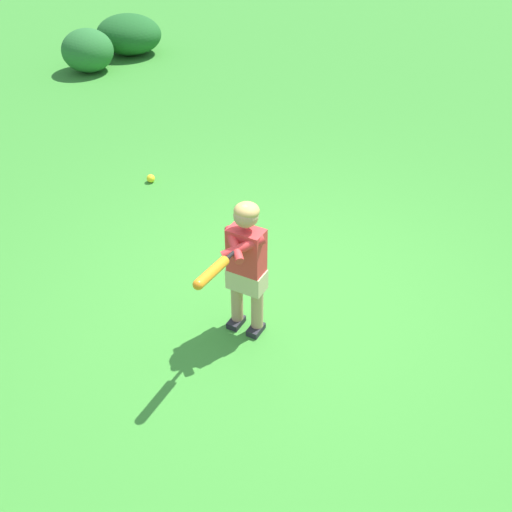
{
  "coord_description": "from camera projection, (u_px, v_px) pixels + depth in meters",
  "views": [
    {
      "loc": [
        0.61,
        -3.62,
        3.1
      ],
      "look_at": [
        -0.19,
        -0.07,
        0.45
      ],
      "focal_mm": 41.99,
      "sensor_mm": 36.0,
      "label": 1
    }
  ],
  "objects": [
    {
      "name": "play_ball_center_lawn",
      "position": [
        151.0,
        178.0,
        6.32
      ],
      "size": [
        0.09,
        0.09,
        0.09
      ],
      "primitive_type": "sphere",
      "color": "yellow",
      "rests_on": "ground"
    },
    {
      "name": "ground_plane",
      "position": [
        281.0,
        300.0,
        4.79
      ],
      "size": [
        40.0,
        40.0,
        0.0
      ],
      "primitive_type": "plane",
      "color": "#38842D"
    },
    {
      "name": "child_batter",
      "position": [
        244.0,
        260.0,
        4.13
      ],
      "size": [
        0.33,
        0.77,
        1.08
      ],
      "color": "#232328",
      "rests_on": "ground"
    },
    {
      "name": "shrub_right_background",
      "position": [
        88.0,
        50.0,
        8.98
      ],
      "size": [
        0.77,
        0.77,
        0.63
      ],
      "primitive_type": "ellipsoid",
      "color": "#286B2D",
      "rests_on": "ground"
    },
    {
      "name": "shrub_left_background",
      "position": [
        129.0,
        34.0,
        9.67
      ],
      "size": [
        1.06,
        0.95,
        0.62
      ],
      "primitive_type": "ellipsoid",
      "color": "#1E5B23",
      "rests_on": "ground"
    }
  ]
}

